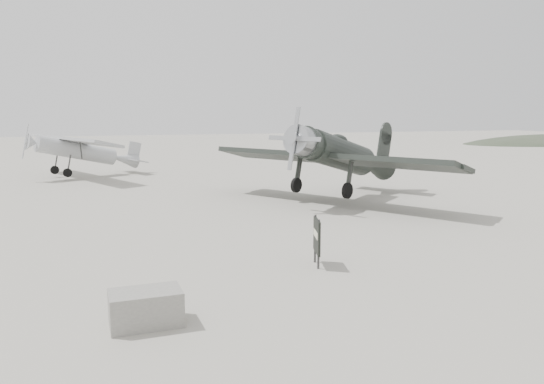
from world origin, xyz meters
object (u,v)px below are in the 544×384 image
Objects in this scene: highwing_monoplane at (81,148)px; sign_board at (317,237)px; lowwing_monoplane at (344,156)px; equipment_block at (146,308)px.

highwing_monoplane reaches higher than sign_board.
lowwing_monoplane is 16.21m from equipment_block.
equipment_block is 1.03× the size of sign_board.
lowwing_monoplane reaches higher than highwing_monoplane.
highwing_monoplane is at bearing 94.47° from equipment_block.
sign_board is at bearing -152.14° from lowwing_monoplane.
sign_board is at bearing 29.96° from equipment_block.
sign_board is (-5.38, -9.75, -1.30)m from lowwing_monoplane.
equipment_block is 5.55m from sign_board.
equipment_block is at bearing -136.11° from sign_board.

